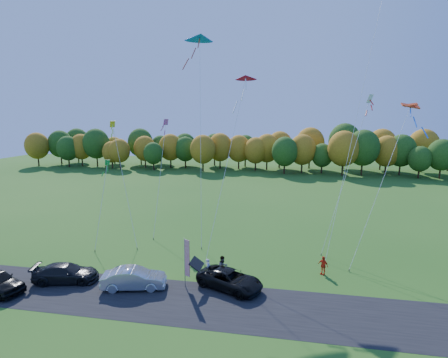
% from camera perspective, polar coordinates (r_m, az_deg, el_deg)
% --- Properties ---
extents(ground, '(160.00, 160.00, 0.00)m').
position_cam_1_polar(ground, '(29.31, -2.19, -15.73)').
color(ground, '#205316').
extents(asphalt_strip, '(90.00, 6.00, 0.01)m').
position_cam_1_polar(asphalt_strip, '(25.87, -4.22, -19.52)').
color(asphalt_strip, black).
rests_on(asphalt_strip, ground).
extents(tree_line, '(116.00, 12.00, 10.00)m').
position_cam_1_polar(tree_line, '(81.91, 6.17, 1.22)').
color(tree_line, '#1E4711').
rests_on(tree_line, ground).
extents(black_suv, '(5.65, 4.23, 1.43)m').
position_cam_1_polar(black_suv, '(27.34, 0.96, -16.07)').
color(black_suv, black).
rests_on(black_suv, ground).
extents(silver_sedan, '(5.02, 2.72, 1.57)m').
position_cam_1_polar(silver_sedan, '(28.15, -14.47, -15.44)').
color(silver_sedan, silver).
rests_on(silver_sedan, ground).
extents(dark_truck_a, '(5.26, 3.10, 1.43)m').
position_cam_1_polar(dark_truck_a, '(30.92, -24.41, -13.79)').
color(dark_truck_a, black).
rests_on(dark_truck_a, ground).
extents(person_tailgate_a, '(0.45, 0.62, 1.59)m').
position_cam_1_polar(person_tailgate_a, '(28.91, -2.59, -14.36)').
color(person_tailgate_a, silver).
rests_on(person_tailgate_a, ground).
extents(person_tailgate_b, '(1.11, 1.13, 1.84)m').
position_cam_1_polar(person_tailgate_b, '(28.80, -0.19, -14.19)').
color(person_tailgate_b, gray).
rests_on(person_tailgate_b, ground).
extents(person_east, '(0.96, 0.85, 1.56)m').
position_cam_1_polar(person_east, '(30.53, 15.87, -13.41)').
color(person_east, red).
rests_on(person_east, ground).
extents(feather_flag, '(0.47, 0.25, 3.85)m').
position_cam_1_polar(feather_flag, '(27.03, -6.14, -12.64)').
color(feather_flag, '#999999').
rests_on(feather_flag, ground).
extents(kite_delta_blue, '(4.29, 11.69, 23.73)m').
position_cam_1_polar(kite_delta_blue, '(38.00, -3.88, 8.31)').
color(kite_delta_blue, '#4C3F33').
rests_on(kite_delta_blue, ground).
extents(kite_parafoil_orange, '(8.35, 13.39, 30.31)m').
position_cam_1_polar(kite_parafoil_orange, '(37.38, 21.57, 12.83)').
color(kite_parafoil_orange, '#4C3F33').
rests_on(kite_parafoil_orange, ground).
extents(kite_delta_red, '(3.34, 10.98, 18.06)m').
position_cam_1_polar(kite_delta_red, '(33.52, 0.66, 3.35)').
color(kite_delta_red, '#4C3F33').
rests_on(kite_delta_red, ground).
extents(kite_parafoil_rainbow, '(7.49, 7.64, 14.39)m').
position_cam_1_polar(kite_parafoil_rainbow, '(33.91, 24.38, -0.53)').
color(kite_parafoil_rainbow, '#4C3F33').
rests_on(kite_parafoil_rainbow, ground).
extents(kite_diamond_yellow, '(5.53, 6.37, 12.65)m').
position_cam_1_polar(kite_diamond_yellow, '(37.61, -16.01, -0.49)').
color(kite_diamond_yellow, '#4C3F33').
rests_on(kite_diamond_yellow, ground).
extents(kite_diamond_green, '(1.01, 4.47, 8.71)m').
position_cam_1_polar(kite_diamond_green, '(36.83, -19.34, -3.40)').
color(kite_diamond_green, '#4C3F33').
rests_on(kite_diamond_green, ground).
extents(kite_diamond_white, '(5.20, 6.17, 15.37)m').
position_cam_1_polar(kite_diamond_white, '(35.49, 19.36, 0.83)').
color(kite_diamond_white, '#4C3F33').
rests_on(kite_diamond_white, ground).
extents(kite_diamond_pink, '(1.71, 8.48, 12.83)m').
position_cam_1_polar(kite_diamond_pink, '(40.27, -10.39, 0.64)').
color(kite_diamond_pink, '#4C3F33').
rests_on(kite_diamond_pink, ground).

